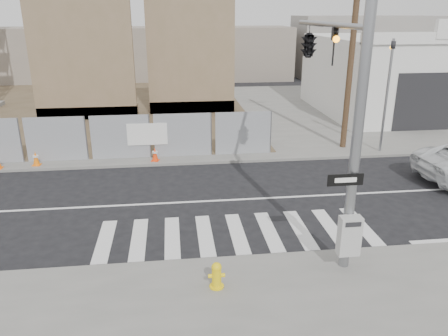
{
  "coord_description": "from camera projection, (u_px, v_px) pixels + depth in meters",
  "views": [
    {
      "loc": [
        -1.86,
        -14.35,
        6.47
      ],
      "look_at": [
        -0.16,
        -0.42,
        1.4
      ],
      "focal_mm": 35.0,
      "sensor_mm": 36.0,
      "label": 1
    }
  ],
  "objects": [
    {
      "name": "far_signal_pole",
      "position": [
        389.0,
        80.0,
        19.83
      ],
      "size": [
        0.16,
        0.2,
        5.6
      ],
      "color": "gray",
      "rests_on": "sidewalk_far"
    },
    {
      "name": "concrete_wall_right",
      "position": [
        191.0,
        62.0,
        27.76
      ],
      "size": [
        5.5,
        1.3,
        8.0
      ],
      "color": "brown",
      "rests_on": "sidewalk_far"
    },
    {
      "name": "utility_pole_right",
      "position": [
        353.0,
        40.0,
        19.92
      ],
      "size": [
        1.6,
        0.28,
        10.0
      ],
      "color": "#4D3724",
      "rests_on": "sidewalk_far"
    },
    {
      "name": "sidewalk_far",
      "position": [
        200.0,
        114.0,
        28.86
      ],
      "size": [
        50.0,
        20.0,
        0.12
      ],
      "primitive_type": "cube",
      "color": "slate",
      "rests_on": "ground"
    },
    {
      "name": "traffic_cone_d",
      "position": [
        155.0,
        154.0,
        19.5
      ],
      "size": [
        0.41,
        0.41,
        0.63
      ],
      "rotation": [
        0.0,
        0.0,
        -0.31
      ],
      "color": "#FF3C0D",
      "rests_on": "sidewalk_far"
    },
    {
      "name": "auto_shop",
      "position": [
        413.0,
        74.0,
        28.65
      ],
      "size": [
        12.0,
        10.2,
        5.95
      ],
      "color": "silver",
      "rests_on": "sidewalk_far"
    },
    {
      "name": "traffic_cone_c",
      "position": [
        36.0,
        158.0,
        18.93
      ],
      "size": [
        0.35,
        0.35,
        0.64
      ],
      "rotation": [
        0.0,
        0.0,
        -0.07
      ],
      "color": "orange",
      "rests_on": "sidewalk_far"
    },
    {
      "name": "fire_hydrant",
      "position": [
        217.0,
        275.0,
        10.54
      ],
      "size": [
        0.41,
        0.37,
        0.67
      ],
      "rotation": [
        0.0,
        0.0,
        0.04
      ],
      "color": "yellow",
      "rests_on": "sidewalk_near"
    },
    {
      "name": "concrete_wall_left",
      "position": [
        83.0,
        66.0,
        26.08
      ],
      "size": [
        6.0,
        1.3,
        8.0
      ],
      "color": "brown",
      "rests_on": "sidewalk_far"
    },
    {
      "name": "signal_pole",
      "position": [
        322.0,
        73.0,
        12.56
      ],
      "size": [
        0.96,
        5.87,
        7.0
      ],
      "color": "gray",
      "rests_on": "sidewalk_near"
    },
    {
      "name": "ground",
      "position": [
        227.0,
        200.0,
        15.81
      ],
      "size": [
        100.0,
        100.0,
        0.0
      ],
      "primitive_type": "plane",
      "color": "black",
      "rests_on": "ground"
    }
  ]
}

